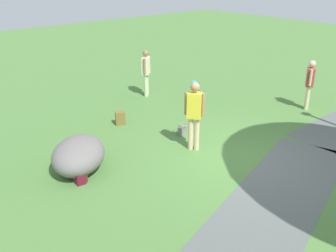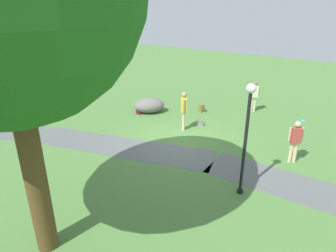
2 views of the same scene
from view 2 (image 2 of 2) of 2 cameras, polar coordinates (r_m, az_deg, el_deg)
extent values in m
plane|color=#4D7B3B|center=(12.89, 2.24, -2.94)|extent=(48.00, 48.00, 0.00)
cube|color=#595F5C|center=(10.68, 28.74, -11.89)|extent=(8.02, 1.84, 0.01)
cube|color=#595F5C|center=(12.63, -9.46, -3.81)|extent=(8.18, 3.84, 0.01)
cylinder|color=#523B1D|center=(7.31, -24.06, -8.41)|extent=(0.49, 0.49, 4.06)
cylinder|color=black|center=(9.89, 13.53, -11.94)|extent=(0.20, 0.20, 0.10)
cylinder|color=black|center=(9.11, 14.42, -3.78)|extent=(0.10, 0.10, 3.23)
sphere|color=white|center=(8.50, 15.56, 6.90)|extent=(0.28, 0.28, 0.28)
ellipsoid|color=slate|center=(16.21, -3.58, 3.97)|extent=(1.97, 1.98, 0.79)
cylinder|color=beige|center=(13.86, 3.00, 0.91)|extent=(0.13, 0.13, 0.88)
cylinder|color=beige|center=(14.01, 2.96, 1.15)|extent=(0.13, 0.13, 0.88)
cube|color=yellow|center=(13.67, 3.04, 4.04)|extent=(0.40, 0.43, 0.66)
cylinder|color=#A07554|center=(13.45, 3.10, 3.89)|extent=(0.08, 0.08, 0.59)
cylinder|color=#A07554|center=(13.87, 2.99, 4.47)|extent=(0.08, 0.08, 0.59)
sphere|color=#A07554|center=(13.52, 3.08, 5.97)|extent=(0.24, 0.24, 0.24)
cylinder|color=beige|center=(12.07, 23.05, -4.66)|extent=(0.13, 0.13, 0.80)
cylinder|color=beige|center=(12.01, 22.33, -4.67)|extent=(0.13, 0.13, 0.80)
cube|color=#A74338|center=(11.76, 23.19, -1.64)|extent=(0.43, 0.39, 0.60)
cylinder|color=beige|center=(11.82, 24.22, -1.51)|extent=(0.08, 0.08, 0.53)
cylinder|color=beige|center=(11.67, 22.20, -1.48)|extent=(0.08, 0.08, 0.53)
sphere|color=beige|center=(11.60, 23.52, 0.33)|extent=(0.22, 0.22, 0.22)
cylinder|color=beige|center=(16.93, 16.16, 3.99)|extent=(0.13, 0.13, 0.82)
cylinder|color=beige|center=(16.88, 15.65, 3.99)|extent=(0.13, 0.13, 0.82)
cube|color=#EDE4C2|center=(16.70, 16.17, 6.31)|extent=(0.43, 0.41, 0.61)
cylinder|color=#8E6A49|center=(16.77, 16.89, 6.42)|extent=(0.08, 0.08, 0.55)
cylinder|color=#8E6A49|center=(16.62, 15.47, 6.43)|extent=(0.08, 0.08, 0.55)
sphere|color=#8E6A49|center=(16.59, 16.34, 7.80)|extent=(0.22, 0.22, 0.22)
cube|color=gray|center=(14.56, 6.16, 0.54)|extent=(0.34, 0.20, 0.24)
torus|color=gray|center=(14.50, 6.19, 1.20)|extent=(0.34, 0.34, 0.02)
cube|color=maroon|center=(16.07, -5.52, 3.02)|extent=(0.23, 0.30, 0.40)
cube|color=#572114|center=(16.01, -5.18, 2.65)|extent=(0.08, 0.20, 0.18)
cube|color=brown|center=(16.39, 6.41, 3.38)|extent=(0.34, 0.30, 0.40)
cube|color=olive|center=(16.49, 6.77, 3.19)|extent=(0.20, 0.14, 0.18)
cylinder|color=#40A8DA|center=(16.56, 24.27, 0.95)|extent=(0.26, 0.26, 0.02)
camera|label=1|loc=(14.01, -36.48, 13.92)|focal=40.63mm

